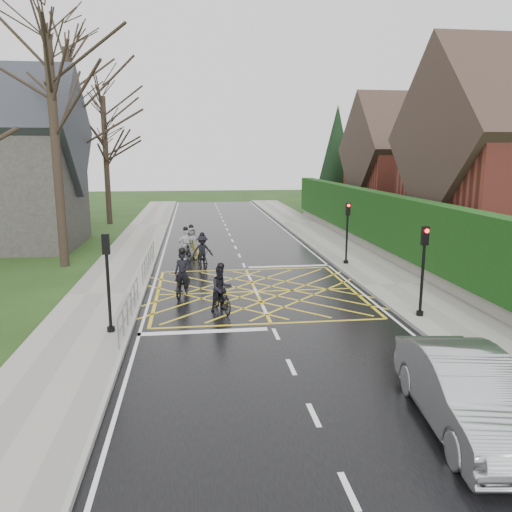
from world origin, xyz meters
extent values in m
plane|color=#1C3210|center=(0.00, 0.00, 0.00)|extent=(120.00, 120.00, 0.00)
cube|color=black|center=(0.00, 0.00, 0.01)|extent=(9.00, 80.00, 0.01)
cube|color=gray|center=(6.00, 0.00, 0.07)|extent=(3.00, 80.00, 0.15)
cube|color=gray|center=(-6.00, 0.00, 0.07)|extent=(3.00, 80.00, 0.15)
cube|color=slate|center=(7.75, 6.00, 0.35)|extent=(0.50, 38.00, 0.70)
cube|color=#0E330E|center=(7.75, 6.00, 2.10)|extent=(0.90, 38.00, 2.80)
cube|color=maroon|center=(14.75, 18.00, 3.00)|extent=(9.00, 8.00, 6.00)
cube|color=#34261F|center=(14.75, 18.00, 5.90)|extent=(9.80, 8.80, 8.80)
cube|color=maroon|center=(17.45, 18.00, 8.50)|extent=(0.70, 0.70, 1.60)
cylinder|color=black|center=(10.75, 26.00, 0.60)|extent=(0.50, 0.50, 1.20)
cone|color=black|center=(10.75, 26.00, 5.00)|extent=(4.60, 4.60, 10.00)
cube|color=#2D2B28|center=(-13.50, 12.00, 3.50)|extent=(8.00, 7.00, 7.00)
cube|color=#26282D|center=(-13.50, 12.00, 6.90)|extent=(8.80, 7.80, 7.80)
cylinder|color=black|center=(-9.00, 6.00, 5.50)|extent=(0.44, 0.44, 11.00)
cylinder|color=black|center=(-10.00, 14.00, 6.00)|extent=(0.44, 0.44, 12.00)
cylinder|color=black|center=(-9.30, 22.00, 5.00)|extent=(0.44, 0.44, 10.00)
cylinder|color=slate|center=(-4.65, -3.50, 1.00)|extent=(0.05, 5.00, 0.05)
cylinder|color=slate|center=(-4.65, -3.50, 0.55)|extent=(0.04, 5.00, 0.04)
cylinder|color=slate|center=(-4.65, -6.00, 0.50)|extent=(0.04, 0.04, 1.00)
cylinder|color=slate|center=(-4.65, -1.00, 0.50)|extent=(0.04, 0.04, 1.00)
cylinder|color=slate|center=(-4.65, 4.00, 1.00)|extent=(0.05, 6.00, 0.05)
cylinder|color=slate|center=(-4.65, 4.00, 0.55)|extent=(0.04, 6.00, 0.04)
cylinder|color=slate|center=(-4.65, 1.00, 0.50)|extent=(0.04, 0.04, 1.00)
cylinder|color=slate|center=(-4.65, 7.00, 0.50)|extent=(0.04, 0.04, 1.00)
cylinder|color=black|center=(5.10, 4.20, 1.50)|extent=(0.10, 0.10, 3.00)
cylinder|color=black|center=(5.10, 4.20, 0.15)|extent=(0.24, 0.24, 0.30)
cube|color=black|center=(5.10, 4.20, 2.90)|extent=(0.22, 0.16, 0.62)
sphere|color=#FF0C0C|center=(5.10, 4.08, 3.08)|extent=(0.14, 0.14, 0.14)
cylinder|color=black|center=(5.10, -4.20, 1.50)|extent=(0.10, 0.10, 3.00)
cylinder|color=black|center=(5.10, -4.20, 0.15)|extent=(0.24, 0.24, 0.30)
cube|color=black|center=(5.10, -4.20, 2.90)|extent=(0.22, 0.16, 0.62)
sphere|color=#FF0C0C|center=(5.10, -4.32, 3.08)|extent=(0.14, 0.14, 0.14)
cylinder|color=black|center=(-5.10, -4.50, 1.50)|extent=(0.10, 0.10, 3.00)
cylinder|color=black|center=(-5.10, -4.50, 0.15)|extent=(0.24, 0.24, 0.30)
cube|color=black|center=(-5.10, -4.50, 2.90)|extent=(0.22, 0.16, 0.62)
sphere|color=#FF0C0C|center=(-5.10, -4.38, 3.08)|extent=(0.14, 0.14, 0.14)
imported|color=black|center=(-2.97, -0.12, 0.52)|extent=(1.08, 2.08, 1.04)
imported|color=black|center=(-2.97, -0.02, 0.88)|extent=(0.72, 0.54, 1.76)
sphere|color=black|center=(-2.97, -0.02, 1.78)|extent=(0.28, 0.28, 0.28)
imported|color=black|center=(-1.56, -2.43, 0.53)|extent=(1.01, 1.84, 1.07)
imported|color=black|center=(-1.56, -2.33, 0.82)|extent=(0.94, 0.83, 1.63)
sphere|color=black|center=(-1.56, -2.33, 1.65)|extent=(0.26, 0.26, 0.26)
imported|color=black|center=(-2.08, 4.84, 0.48)|extent=(1.01, 1.91, 0.96)
imported|color=black|center=(-2.08, 4.94, 0.81)|extent=(1.15, 0.81, 1.62)
sphere|color=black|center=(-2.08, 4.94, 1.64)|extent=(0.25, 0.25, 0.25)
imported|color=black|center=(-2.92, 6.51, 0.55)|extent=(1.04, 1.89, 1.10)
imported|color=silver|center=(-2.92, 6.61, 0.84)|extent=(1.06, 0.68, 1.68)
sphere|color=black|center=(-2.92, 6.61, 1.70)|extent=(0.26, 0.26, 0.26)
imported|color=gold|center=(-2.63, 7.25, 0.50)|extent=(1.35, 2.00, 0.99)
imported|color=slate|center=(-2.63, 7.35, 0.84)|extent=(0.97, 0.82, 1.69)
sphere|color=black|center=(-2.63, 7.35, 1.71)|extent=(0.26, 0.26, 0.26)
imported|color=#A1A4A8|center=(2.96, -10.87, 0.79)|extent=(2.22, 4.94, 1.58)
camera|label=1|loc=(-2.46, -19.63, 5.52)|focal=35.00mm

